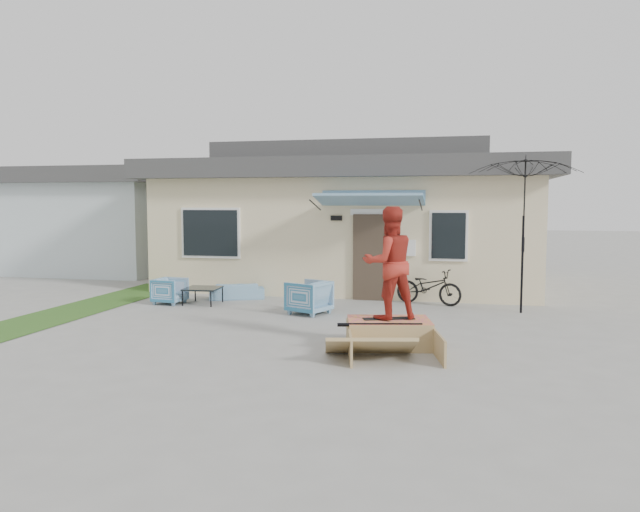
% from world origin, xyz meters
% --- Properties ---
extents(ground, '(90.00, 90.00, 0.00)m').
position_xyz_m(ground, '(0.00, 0.00, 0.00)').
color(ground, gray).
rests_on(ground, ground).
extents(grass_strip, '(1.40, 8.00, 0.01)m').
position_xyz_m(grass_strip, '(-5.20, 2.00, 0.00)').
color(grass_strip, '#2A521C').
rests_on(grass_strip, ground).
extents(house, '(10.80, 8.49, 4.10)m').
position_xyz_m(house, '(0.00, 7.99, 1.94)').
color(house, beige).
rests_on(house, ground).
extents(neighbor_house, '(8.60, 7.60, 3.50)m').
position_xyz_m(neighbor_house, '(-10.50, 10.00, 1.78)').
color(neighbor_house, silver).
rests_on(neighbor_house, ground).
extents(loveseat, '(1.39, 0.89, 0.52)m').
position_xyz_m(loveseat, '(-2.31, 3.94, 0.26)').
color(loveseat, '#1D6791').
rests_on(loveseat, ground).
extents(armchair_left, '(0.67, 0.71, 0.68)m').
position_xyz_m(armchair_left, '(-3.57, 2.88, 0.34)').
color(armchair_left, '#1D6791').
rests_on(armchair_left, ground).
extents(armchair_right, '(0.97, 0.99, 0.80)m').
position_xyz_m(armchair_right, '(-0.07, 2.34, 0.40)').
color(armchair_right, '#1D6791').
rests_on(armchair_right, ground).
extents(coffee_table, '(0.85, 0.85, 0.39)m').
position_xyz_m(coffee_table, '(-2.81, 3.03, 0.19)').
color(coffee_table, black).
rests_on(coffee_table, ground).
extents(bicycle, '(1.68, 0.99, 1.01)m').
position_xyz_m(bicycle, '(2.37, 4.15, 0.51)').
color(bicycle, black).
rests_on(bicycle, ground).
extents(patio_umbrella, '(2.75, 2.62, 2.20)m').
position_xyz_m(patio_umbrella, '(4.38, 3.49, 1.75)').
color(patio_umbrella, black).
rests_on(patio_umbrella, ground).
extents(skate_ramp, '(1.70, 2.04, 0.45)m').
position_xyz_m(skate_ramp, '(1.94, -0.26, 0.22)').
color(skate_ramp, '#9A7E4F').
rests_on(skate_ramp, ground).
extents(skateboard, '(0.87, 0.50, 0.05)m').
position_xyz_m(skateboard, '(1.93, -0.22, 0.48)').
color(skateboard, black).
rests_on(skateboard, skate_ramp).
extents(skater, '(1.13, 1.05, 1.85)m').
position_xyz_m(skater, '(1.93, -0.22, 1.43)').
color(skater, '#A6281E').
rests_on(skater, skateboard).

